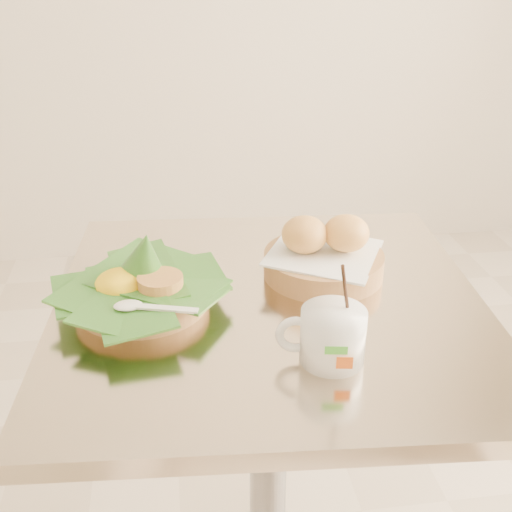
{
  "coord_description": "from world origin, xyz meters",
  "views": [
    {
      "loc": [
        0.03,
        -0.88,
        1.28
      ],
      "look_at": [
        0.16,
        0.04,
        0.82
      ],
      "focal_mm": 45.0,
      "sensor_mm": 36.0,
      "label": 1
    }
  ],
  "objects": [
    {
      "name": "cafe_table",
      "position": [
        0.18,
        0.02,
        0.53
      ],
      "size": [
        0.75,
        0.75,
        0.75
      ],
      "rotation": [
        0.0,
        0.0,
        -0.07
      ],
      "color": "gray",
      "rests_on": "floor"
    },
    {
      "name": "rice_basket",
      "position": [
        -0.03,
        0.04,
        0.79
      ],
      "size": [
        0.27,
        0.27,
        0.14
      ],
      "rotation": [
        0.0,
        0.0,
        0.02
      ],
      "color": "#B2794C",
      "rests_on": "cafe_table"
    },
    {
      "name": "bread_basket",
      "position": [
        0.28,
        0.1,
        0.79
      ],
      "size": [
        0.24,
        0.24,
        0.11
      ],
      "rotation": [
        0.0,
        0.0,
        0.3
      ],
      "color": "#B2794C",
      "rests_on": "cafe_table"
    },
    {
      "name": "coffee_mug",
      "position": [
        0.23,
        -0.16,
        0.79
      ],
      "size": [
        0.13,
        0.1,
        0.16
      ],
      "rotation": [
        0.0,
        0.0,
        -0.16
      ],
      "color": "white",
      "rests_on": "cafe_table"
    }
  ]
}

